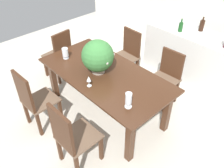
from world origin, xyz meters
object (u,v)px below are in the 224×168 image
wine_bottle_tall (202,25)px  chair_far_right (167,75)px  chair_far_left (127,53)px  crystal_vase_right (129,99)px  dining_table (105,80)px  kitchen_counter (195,58)px  chair_near_left (33,99)px  crystal_vase_center_near (65,53)px  wine_glass (89,79)px  chair_head_end (60,54)px  flower_centerpiece (98,56)px  chair_near_right (71,136)px  crystal_vase_left (97,54)px  wine_bottle_green (181,27)px

wine_bottle_tall → chair_far_right: bearing=-84.0°
chair_far_left → crystal_vase_right: bearing=-44.4°
dining_table → kitchen_counter: bearing=76.4°
chair_near_left → kitchen_counter: bearing=-110.0°
crystal_vase_right → kitchen_counter: (-0.29, 2.11, -0.43)m
kitchen_counter → crystal_vase_center_near: bearing=-120.4°
wine_glass → wine_bottle_tall: wine_bottle_tall is taller
chair_head_end → chair_far_left: size_ratio=1.05×
chair_near_left → wine_bottle_tall: wine_bottle_tall is taller
chair_far_left → flower_centerpiece: bearing=-68.7°
chair_head_end → wine_glass: 1.43m
chair_near_left → wine_glass: (0.53, 0.60, 0.33)m
crystal_vase_center_near → wine_bottle_tall: (1.09, 2.16, 0.15)m
crystal_vase_center_near → kitchen_counter: bearing=59.6°
chair_near_right → crystal_vase_left: bearing=-54.9°
dining_table → chair_near_right: size_ratio=2.01×
chair_far_right → wine_bottle_green: wine_bottle_green is taller
chair_far_right → wine_bottle_tall: 1.16m
kitchen_counter → wine_bottle_green: (-0.33, -0.15, 0.55)m
wine_glass → chair_near_left: bearing=-131.5°
chair_far_right → kitchen_counter: size_ratio=0.47×
chair_near_right → wine_bottle_green: size_ratio=4.41×
dining_table → wine_bottle_tall: bearing=80.0°
chair_near_left → chair_head_end: size_ratio=1.01×
crystal_vase_right → wine_glass: size_ratio=1.34×
crystal_vase_right → flower_centerpiece: bearing=164.9°
chair_head_end → crystal_vase_center_near: size_ratio=5.55×
chair_far_right → flower_centerpiece: flower_centerpiece is taller
dining_table → chair_far_right: chair_far_right is taller
chair_near_right → dining_table: bearing=-65.5°
dining_table → kitchen_counter: size_ratio=1.06×
flower_centerpiece → crystal_vase_left: 0.36m
chair_head_end → crystal_vase_right: size_ratio=4.64×
crystal_vase_left → kitchen_counter: bearing=64.6°
chair_near_right → kitchen_counter: (-0.02, 2.80, -0.10)m
crystal_vase_left → crystal_vase_right: size_ratio=0.89×
chair_far_right → crystal_vase_right: (0.27, -1.21, 0.37)m
dining_table → crystal_vase_center_near: size_ratio=11.47×
chair_head_end → wine_bottle_tall: (1.61, 1.97, 0.48)m
crystal_vase_center_near → chair_near_right: bearing=-33.1°
wine_bottle_tall → wine_bottle_green: 0.38m
flower_centerpiece → kitchen_counter: 2.04m
crystal_vase_left → crystal_vase_center_near: bearing=-138.7°
crystal_vase_right → wine_bottle_tall: wine_bottle_tall is taller
chair_near_left → chair_near_right: bearing=177.5°
dining_table → chair_far_left: chair_far_left is taller
crystal_vase_left → chair_far_left: bearing=97.3°
chair_near_right → wine_bottle_tall: (-0.12, 2.95, 0.46)m
chair_near_left → dining_table: bearing=-117.7°
chair_far_right → wine_bottle_green: 0.96m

